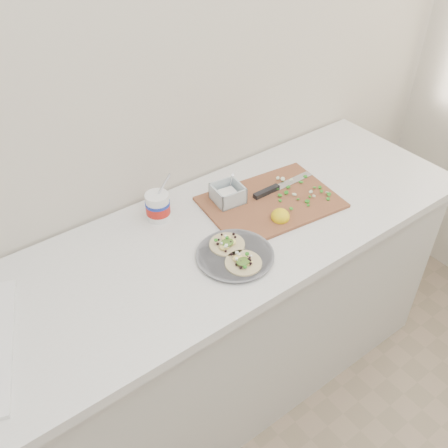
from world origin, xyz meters
TOP-DOWN VIEW (x-y plane):
  - counter at (0.00, 1.43)m, footprint 2.44×0.66m
  - taco_plate at (0.22, 1.29)m, footprint 0.26×0.26m
  - tub at (0.13, 1.61)m, footprint 0.09×0.09m
  - cutboard at (0.49, 1.45)m, footprint 0.52×0.39m

SIDE VIEW (x-z plane):
  - counter at x=0.00m, z-range 0.00..0.90m
  - taco_plate at x=0.22m, z-range 0.90..0.94m
  - cutboard at x=0.49m, z-range 0.88..0.96m
  - tub at x=0.13m, z-range 0.87..1.06m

